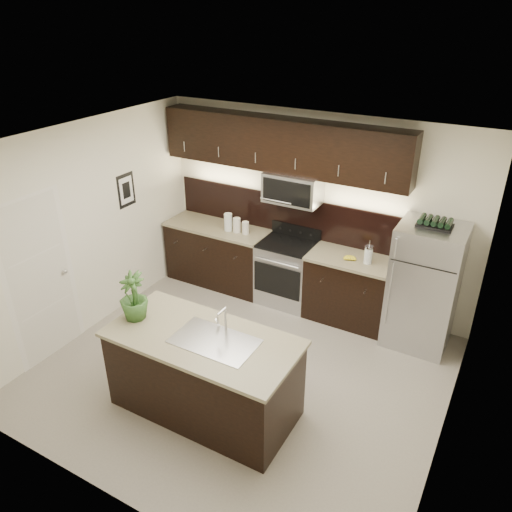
{
  "coord_description": "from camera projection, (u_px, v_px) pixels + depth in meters",
  "views": [
    {
      "loc": [
        2.42,
        -3.97,
        3.92
      ],
      "look_at": [
        -0.12,
        0.55,
        1.27
      ],
      "focal_mm": 35.0,
      "sensor_mm": 36.0,
      "label": 1
    }
  ],
  "objects": [
    {
      "name": "counter_run",
      "position": [
        274.0,
        269.0,
        7.22
      ],
      "size": [
        3.51,
        0.65,
        0.94
      ],
      "color": "black",
      "rests_on": "ground"
    },
    {
      "name": "ground",
      "position": [
        242.0,
        372.0,
        5.92
      ],
      "size": [
        4.5,
        4.5,
        0.0
      ],
      "primitive_type": "plane",
      "color": "gray",
      "rests_on": "ground"
    },
    {
      "name": "refrigerator",
      "position": [
        424.0,
        287.0,
        6.11
      ],
      "size": [
        0.78,
        0.7,
        1.61
      ],
      "primitive_type": "cube",
      "color": "#B2B2B7",
      "rests_on": "ground"
    },
    {
      "name": "canisters",
      "position": [
        235.0,
        224.0,
        7.19
      ],
      "size": [
        0.39,
        0.13,
        0.26
      ],
      "rotation": [
        0.0,
        0.0,
        0.07
      ],
      "color": "silver",
      "rests_on": "counter_run"
    },
    {
      "name": "island",
      "position": [
        204.0,
        374.0,
        5.19
      ],
      "size": [
        1.96,
        0.96,
        0.94
      ],
      "color": "black",
      "rests_on": "ground"
    },
    {
      "name": "wine_rack",
      "position": [
        435.0,
        223.0,
        5.72
      ],
      "size": [
        0.4,
        0.25,
        0.1
      ],
      "color": "black",
      "rests_on": "refrigerator"
    },
    {
      "name": "french_press",
      "position": [
        368.0,
        255.0,
        6.32
      ],
      "size": [
        0.11,
        0.11,
        0.31
      ],
      "rotation": [
        0.0,
        0.0,
        -0.03
      ],
      "color": "silver",
      "rests_on": "counter_run"
    },
    {
      "name": "bananas",
      "position": [
        346.0,
        257.0,
        6.46
      ],
      "size": [
        0.2,
        0.18,
        0.05
      ],
      "primitive_type": "ellipsoid",
      "rotation": [
        0.0,
        0.0,
        0.35
      ],
      "color": "gold",
      "rests_on": "counter_run"
    },
    {
      "name": "upper_fixtures",
      "position": [
        283.0,
        153.0,
        6.56
      ],
      "size": [
        3.49,
        0.4,
        1.66
      ],
      "color": "black",
      "rests_on": "counter_run"
    },
    {
      "name": "room_walls",
      "position": [
        229.0,
        242.0,
        5.17
      ],
      "size": [
        4.52,
        4.02,
        2.71
      ],
      "color": "silver",
      "rests_on": "ground"
    },
    {
      "name": "plant",
      "position": [
        133.0,
        296.0,
        5.15
      ],
      "size": [
        0.33,
        0.33,
        0.53
      ],
      "primitive_type": "imported",
      "rotation": [
        0.0,
        0.0,
        -0.12
      ],
      "color": "#2D5120",
      "rests_on": "island"
    },
    {
      "name": "sink_faucet",
      "position": [
        215.0,
        339.0,
        4.91
      ],
      "size": [
        0.84,
        0.5,
        0.28
      ],
      "color": "silver",
      "rests_on": "island"
    }
  ]
}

